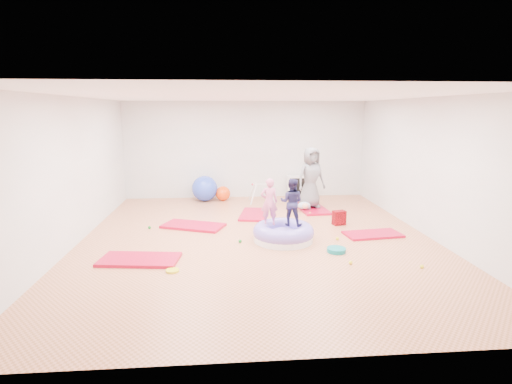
{
  "coord_description": "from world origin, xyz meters",
  "views": [
    {
      "loc": [
        -0.65,
        -7.66,
        2.54
      ],
      "look_at": [
        0.0,
        0.3,
        0.9
      ],
      "focal_mm": 28.0,
      "sensor_mm": 36.0,
      "label": 1
    }
  ],
  "objects": [
    {
      "name": "gym_mat_rear_right",
      "position": [
        1.63,
        2.28,
        0.03
      ],
      "size": [
        0.74,
        1.34,
        0.05
      ],
      "primitive_type": "cube",
      "rotation": [
        0.0,
        0.0,
        1.65
      ],
      "color": "red",
      "rests_on": "ground"
    },
    {
      "name": "cube_shelf",
      "position": [
        1.53,
        3.79,
        0.32
      ],
      "size": [
        0.64,
        0.32,
        0.64
      ],
      "color": "silver",
      "rests_on": "ground"
    },
    {
      "name": "yellow_toy",
      "position": [
        -1.5,
        -1.56,
        0.02
      ],
      "size": [
        0.21,
        0.21,
        0.03
      ],
      "primitive_type": "cylinder",
      "color": "yellow",
      "rests_on": "ground"
    },
    {
      "name": "infant",
      "position": [
        1.39,
        2.1,
        0.15
      ],
      "size": [
        0.33,
        0.34,
        0.2
      ],
      "color": "#ADC1DB",
      "rests_on": "gym_mat_rear_right"
    },
    {
      "name": "balance_disc",
      "position": [
        1.38,
        -0.89,
        0.04
      ],
      "size": [
        0.35,
        0.35,
        0.08
      ],
      "primitive_type": "cylinder",
      "color": "#0D7981",
      "rests_on": "ground"
    },
    {
      "name": "exercise_ball_blue",
      "position": [
        -1.2,
        3.53,
        0.36
      ],
      "size": [
        0.72,
        0.72,
        0.72
      ],
      "primitive_type": "sphere",
      "color": "blue",
      "rests_on": "ground"
    },
    {
      "name": "gym_mat_front_left",
      "position": [
        -2.12,
        -1.06,
        0.03
      ],
      "size": [
        1.4,
        0.83,
        0.06
      ],
      "primitive_type": "cube",
      "rotation": [
        0.0,
        0.0,
        -0.13
      ],
      "color": "red",
      "rests_on": "ground"
    },
    {
      "name": "child_navy",
      "position": [
        0.67,
        -0.11,
        0.82
      ],
      "size": [
        0.55,
        0.49,
        0.94
      ],
      "primitive_type": "imported",
      "rotation": [
        0.0,
        0.0,
        2.8
      ],
      "color": "#221E47",
      "rests_on": "inflatable_cushion"
    },
    {
      "name": "adult_caregiver",
      "position": [
        1.58,
        2.32,
        0.84
      ],
      "size": [
        0.89,
        0.73,
        1.57
      ],
      "primitive_type": "imported",
      "rotation": [
        0.0,
        0.0,
        0.34
      ],
      "color": "slate",
      "rests_on": "gym_mat_rear_right"
    },
    {
      "name": "gym_mat_right",
      "position": [
        2.4,
        0.02,
        0.02
      ],
      "size": [
        1.21,
        0.71,
        0.05
      ],
      "primitive_type": "cube",
      "rotation": [
        0.0,
        0.0,
        0.12
      ],
      "color": "red",
      "rests_on": "ground"
    },
    {
      "name": "child_pink",
      "position": [
        0.23,
        -0.05,
        0.82
      ],
      "size": [
        0.35,
        0.24,
        0.94
      ],
      "primitive_type": "imported",
      "rotation": [
        0.0,
        0.0,
        3.18
      ],
      "color": "#D86697",
      "rests_on": "inflatable_cushion"
    },
    {
      "name": "exercise_ball_orange",
      "position": [
        -0.69,
        3.52,
        0.21
      ],
      "size": [
        0.42,
        0.42,
        0.42
      ],
      "primitive_type": "sphere",
      "color": "#E7420E",
      "rests_on": "ground"
    },
    {
      "name": "gym_mat_center_back",
      "position": [
        0.06,
        1.82,
        0.03
      ],
      "size": [
        0.82,
        1.29,
        0.05
      ],
      "primitive_type": "cube",
      "rotation": [
        0.0,
        0.0,
        1.38
      ],
      "color": "red",
      "rests_on": "ground"
    },
    {
      "name": "backpack",
      "position": [
        1.92,
        0.85,
        0.16
      ],
      "size": [
        0.32,
        0.24,
        0.32
      ],
      "primitive_type": "cube",
      "rotation": [
        0.0,
        0.0,
        0.26
      ],
      "color": "#BA0210",
      "rests_on": "ground"
    },
    {
      "name": "room",
      "position": [
        0.0,
        0.0,
        1.4
      ],
      "size": [
        7.01,
        8.01,
        2.81
      ],
      "color": "tan",
      "rests_on": "ground"
    },
    {
      "name": "infant_play_gym",
      "position": [
        0.4,
        3.15,
        0.36
      ],
      "size": [
        0.71,
        0.67,
        0.54
      ],
      "rotation": [
        0.0,
        0.0,
        0.35
      ],
      "color": "silver",
      "rests_on": "ground"
    },
    {
      "name": "gym_mat_mid_left",
      "position": [
        -1.35,
        0.94,
        0.03
      ],
      "size": [
        1.48,
        1.11,
        0.06
      ],
      "primitive_type": "cube",
      "rotation": [
        0.0,
        0.0,
        -0.38
      ],
      "color": "red",
      "rests_on": "ground"
    },
    {
      "name": "ball_pit_balls",
      "position": [
        0.73,
        -0.18,
        0.03
      ],
      "size": [
        4.91,
        3.59,
        0.07
      ],
      "color": "#137D25",
      "rests_on": "ground"
    },
    {
      "name": "inflatable_cushion",
      "position": [
        0.51,
        -0.17,
        0.15
      ],
      "size": [
        1.21,
        1.21,
        0.38
      ],
      "rotation": [
        0.0,
        0.0,
        -0.09
      ],
      "color": "white",
      "rests_on": "ground"
    }
  ]
}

